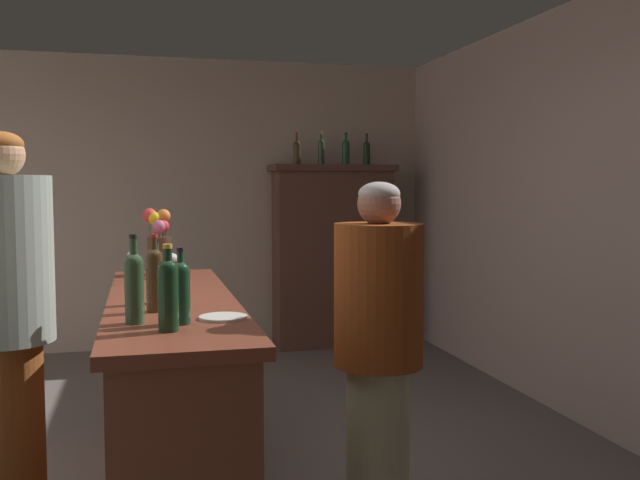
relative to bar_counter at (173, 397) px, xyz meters
The scene contains 20 objects.
wall_back 3.50m from the bar_counter, 96.13° to the left, with size 5.96×0.12×2.70m, color #C3AF9C.
bar_counter is the anchor object (origin of this frame).
display_cabinet 3.48m from the bar_counter, 62.03° to the left, with size 1.17×0.46×1.72m.
wine_bottle_syrah 0.91m from the bar_counter, 89.12° to the right, with size 0.07×0.07×0.30m.
wine_bottle_malbec 1.02m from the bar_counter, 92.98° to the right, with size 0.08×0.08×0.32m.
wine_bottle_rose 0.74m from the bar_counter, 102.74° to the right, with size 0.07×0.07×0.33m.
wine_bottle_pinot 0.91m from the bar_counter, 104.87° to the right, with size 0.07×0.07×0.35m.
wine_bottle_chardonnay 0.63m from the bar_counter, 115.16° to the right, with size 0.06×0.06×0.30m.
wine_glass_front 0.98m from the bar_counter, 87.53° to the left, with size 0.08×0.08×0.14m.
wine_glass_mid 1.18m from the bar_counter, 100.98° to the left, with size 0.06×0.06×0.14m.
wine_glass_rear 0.95m from the bar_counter, 104.54° to the left, with size 0.07×0.07×0.16m.
wine_glass_spare 0.83m from the bar_counter, 109.49° to the left, with size 0.07×0.07×0.15m.
flower_arrangement 1.18m from the bar_counter, 92.00° to the left, with size 0.17×0.15×0.40m.
cheese_plate 0.80m from the bar_counter, 73.22° to the right, with size 0.20×0.20×0.01m, color white.
display_bottle_left 3.57m from the bar_counter, 67.23° to the left, with size 0.07×0.07×0.30m.
display_bottle_midleft 3.66m from the bar_counter, 63.62° to the left, with size 0.06×0.06×0.31m.
display_bottle_center 3.77m from the bar_counter, 60.10° to the left, with size 0.07×0.07×0.31m.
display_bottle_midright 3.87m from the bar_counter, 57.26° to the left, with size 0.07×0.07×0.30m.
patron_near_entrance 0.88m from the bar_counter, 153.71° to the right, with size 0.38×0.38×1.74m.
bartender 1.12m from the bar_counter, 40.37° to the right, with size 0.37×0.37×1.53m.
Camera 1 is at (0.23, -3.27, 1.52)m, focal length 39.87 mm.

